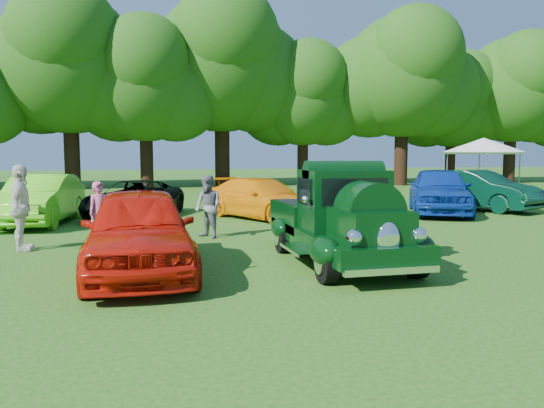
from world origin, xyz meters
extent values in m
plane|color=#1E5113|center=(0.00, 0.00, 0.00)|extent=(120.00, 120.00, 0.00)
cylinder|color=black|center=(-0.58, -1.17, 0.37)|extent=(0.22, 0.75, 0.75)
cylinder|color=black|center=(1.10, -1.17, 0.37)|extent=(0.22, 0.75, 0.75)
cylinder|color=black|center=(-0.58, 1.71, 0.37)|extent=(0.22, 0.75, 0.75)
cylinder|color=black|center=(1.10, 1.71, 0.37)|extent=(0.22, 0.75, 0.75)
cube|color=black|center=(0.26, 0.35, 0.53)|extent=(1.74, 4.55, 0.34)
cube|color=black|center=(0.26, -1.01, 0.93)|extent=(1.11, 1.46, 0.63)
cube|color=black|center=(0.26, 0.22, 1.27)|extent=(1.58, 1.16, 1.21)
cube|color=black|center=(0.26, -0.34, 1.48)|extent=(1.31, 0.06, 0.53)
cube|color=black|center=(0.26, 1.73, 0.81)|extent=(1.74, 2.07, 0.59)
cube|color=black|center=(0.26, 1.73, 1.09)|extent=(1.50, 1.82, 0.05)
ellipsoid|color=black|center=(-0.61, -1.17, 0.57)|extent=(0.50, 0.87, 0.50)
ellipsoid|color=black|center=(1.13, -1.17, 0.57)|extent=(0.50, 0.87, 0.50)
ellipsoid|color=black|center=(-0.64, 1.71, 0.56)|extent=(0.38, 0.73, 0.42)
ellipsoid|color=black|center=(1.16, 1.71, 0.56)|extent=(0.38, 0.73, 0.42)
ellipsoid|color=white|center=(0.26, -1.77, 0.81)|extent=(0.41, 0.13, 0.60)
sphere|color=white|center=(-0.31, -1.70, 0.87)|extent=(0.28, 0.28, 0.28)
sphere|color=white|center=(0.82, -1.70, 0.87)|extent=(0.28, 0.28, 0.28)
cube|color=white|center=(0.26, -1.92, 0.34)|extent=(1.64, 0.11, 0.11)
cube|color=white|center=(0.26, 2.77, 0.40)|extent=(1.64, 0.11, 0.11)
imported|color=#BE1408|center=(-3.66, 0.35, 0.80)|extent=(1.95, 4.72, 1.60)
imported|color=#5BD31C|center=(-6.66, 8.07, 0.77)|extent=(2.19, 4.82, 1.53)
imported|color=black|center=(-3.88, 9.10, 0.63)|extent=(3.86, 5.01, 1.26)
imported|color=orange|center=(0.32, 7.77, 0.67)|extent=(3.97, 4.97, 1.35)
imported|color=navy|center=(6.84, 7.60, 0.85)|extent=(4.01, 5.38, 1.70)
imported|color=black|center=(9.01, 8.42, 0.77)|extent=(3.31, 4.92, 1.53)
imported|color=#C7527B|center=(-4.59, 3.71, 0.77)|extent=(0.67, 0.60, 1.53)
imported|color=slate|center=(-1.94, 4.12, 0.82)|extent=(0.94, 1.00, 1.64)
imported|color=silver|center=(-6.26, 3.32, 0.98)|extent=(0.53, 1.17, 1.96)
cube|color=silver|center=(13.02, 13.83, 2.18)|extent=(3.29, 3.29, 0.11)
cone|color=silver|center=(13.02, 13.83, 2.58)|extent=(4.83, 4.83, 0.71)
cylinder|color=slate|center=(12.18, 12.35, 1.07)|extent=(0.05, 0.05, 2.14)
cylinder|color=slate|center=(11.54, 14.66, 1.07)|extent=(0.05, 0.05, 2.14)
cylinder|color=slate|center=(14.50, 12.99, 1.07)|extent=(0.05, 0.05, 2.14)
cylinder|color=slate|center=(13.86, 15.31, 1.07)|extent=(0.05, 0.05, 2.14)
cylinder|color=black|center=(-7.69, 24.48, 2.28)|extent=(0.91, 0.91, 4.57)
sphere|color=#13470F|center=(-7.69, 24.48, 7.49)|extent=(8.35, 8.35, 8.35)
cylinder|color=black|center=(-3.32, 24.19, 1.97)|extent=(0.79, 0.79, 3.94)
sphere|color=#13470F|center=(-3.32, 24.19, 6.47)|extent=(7.21, 7.21, 7.21)
cylinder|color=black|center=(1.56, 25.32, 2.42)|extent=(0.97, 0.97, 4.85)
sphere|color=#13470F|center=(1.56, 25.32, 7.95)|extent=(8.87, 8.87, 8.87)
cylinder|color=black|center=(7.04, 25.14, 1.83)|extent=(0.73, 0.73, 3.67)
sphere|color=#13470F|center=(7.04, 25.14, 6.02)|extent=(6.71, 6.71, 6.71)
cylinder|color=black|center=(13.36, 23.19, 2.21)|extent=(0.88, 0.88, 4.41)
sphere|color=#13470F|center=(13.36, 23.19, 7.23)|extent=(8.07, 8.07, 8.07)
cylinder|color=black|center=(18.17, 24.92, 1.78)|extent=(0.71, 0.71, 3.57)
sphere|color=#13470F|center=(18.17, 24.92, 5.85)|extent=(6.52, 6.52, 6.52)
cylinder|color=black|center=(21.85, 23.25, 2.01)|extent=(0.80, 0.80, 4.01)
sphere|color=#13470F|center=(21.85, 23.25, 6.58)|extent=(7.33, 7.33, 7.33)
camera|label=1|loc=(-3.57, -9.53, 2.23)|focal=35.00mm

